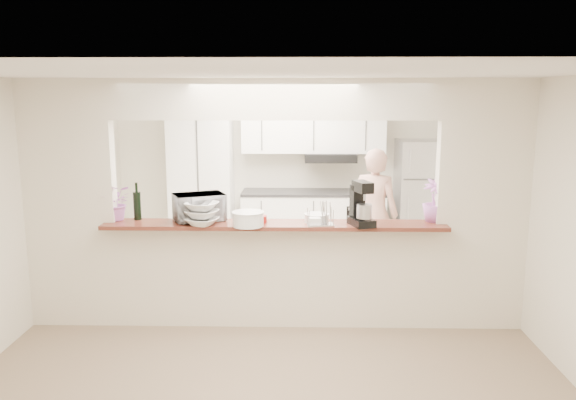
{
  "coord_description": "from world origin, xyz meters",
  "views": [
    {
      "loc": [
        0.25,
        -5.48,
        2.34
      ],
      "look_at": [
        0.13,
        0.3,
        1.26
      ],
      "focal_mm": 35.0,
      "sensor_mm": 36.0,
      "label": 1
    }
  ],
  "objects_px": {
    "refrigerator": "(422,198)",
    "stand_mixer": "(361,206)",
    "toaster_oven": "(199,207)",
    "person": "(374,215)"
  },
  "relations": [
    {
      "from": "refrigerator",
      "to": "stand_mixer",
      "type": "xyz_separation_m",
      "value": [
        -1.2,
        -2.79,
        0.44
      ]
    },
    {
      "from": "stand_mixer",
      "to": "person",
      "type": "bearing_deg",
      "value": 77.92
    },
    {
      "from": "refrigerator",
      "to": "toaster_oven",
      "type": "bearing_deg",
      "value": -137.29
    },
    {
      "from": "refrigerator",
      "to": "stand_mixer",
      "type": "distance_m",
      "value": 3.07
    },
    {
      "from": "toaster_oven",
      "to": "person",
      "type": "height_order",
      "value": "person"
    },
    {
      "from": "refrigerator",
      "to": "stand_mixer",
      "type": "height_order",
      "value": "refrigerator"
    },
    {
      "from": "person",
      "to": "stand_mixer",
      "type": "bearing_deg",
      "value": 99.48
    },
    {
      "from": "person",
      "to": "toaster_oven",
      "type": "bearing_deg",
      "value": 58.36
    },
    {
      "from": "stand_mixer",
      "to": "person",
      "type": "distance_m",
      "value": 1.75
    },
    {
      "from": "refrigerator",
      "to": "person",
      "type": "xyz_separation_m",
      "value": [
        -0.85,
        -1.13,
        -0.01
      ]
    }
  ]
}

